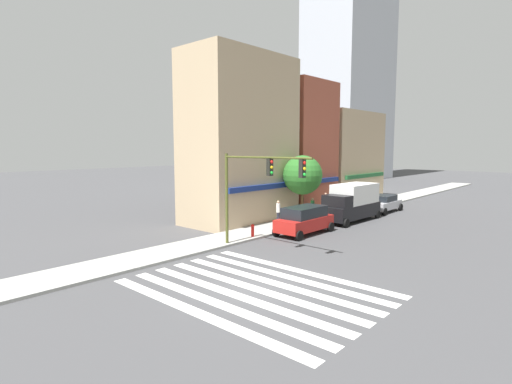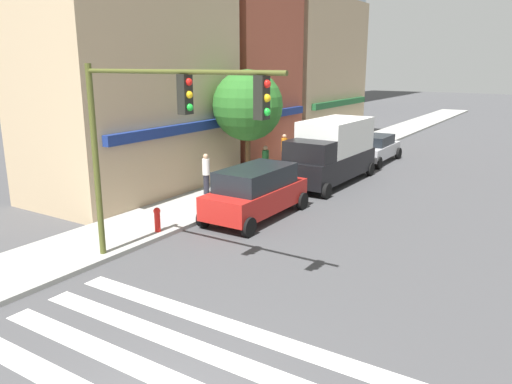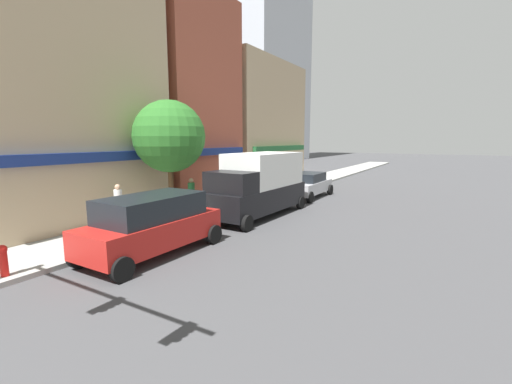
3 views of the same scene
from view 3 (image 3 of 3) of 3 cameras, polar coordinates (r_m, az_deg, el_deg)
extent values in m
cube|color=tan|center=(17.39, -32.22, 17.35)|extent=(9.36, 5.00, 13.37)
cube|color=navy|center=(14.86, -26.38, 5.17)|extent=(7.96, 0.30, 0.40)
cube|color=#9E4C38|center=(22.40, -12.24, 14.73)|extent=(6.04, 5.00, 12.21)
cube|color=navy|center=(20.57, -6.52, 6.75)|extent=(5.13, 0.30, 0.40)
cube|color=tan|center=(29.13, -0.44, 11.24)|extent=(9.93, 5.00, 9.94)
cube|color=#1E592D|center=(27.83, 4.27, 7.28)|extent=(8.44, 0.30, 0.40)
cube|color=#B21E19|center=(11.54, -16.82, -6.33)|extent=(4.70, 1.91, 0.85)
cube|color=black|center=(11.37, -17.00, -2.43)|extent=(3.29, 1.76, 0.75)
cylinder|color=black|center=(11.29, -27.45, -9.54)|extent=(0.68, 0.22, 0.68)
cylinder|color=black|center=(9.79, -21.44, -11.90)|extent=(0.68, 0.22, 0.68)
cylinder|color=black|center=(13.61, -13.40, -5.76)|extent=(0.68, 0.22, 0.68)
cylinder|color=black|center=(12.40, -7.04, -7.01)|extent=(0.68, 0.22, 0.68)
cube|color=black|center=(16.57, 0.25, -1.00)|extent=(6.24, 2.32, 1.10)
cube|color=silver|center=(16.93, 1.32, 3.82)|extent=(4.38, 2.28, 1.60)
cube|color=black|center=(14.77, -3.68, 1.71)|extent=(1.78, 2.12, 0.90)
cylinder|color=black|center=(15.14, -8.59, -4.16)|extent=(0.68, 0.22, 0.68)
cylinder|color=black|center=(13.87, -1.52, -5.24)|extent=(0.68, 0.22, 0.68)
cylinder|color=black|center=(19.51, 1.49, -1.16)|extent=(0.68, 0.22, 0.68)
cylinder|color=black|center=(18.54, 7.43, -1.75)|extent=(0.68, 0.22, 0.68)
cube|color=#B7B7BC|center=(22.22, 8.59, 0.87)|extent=(4.43, 1.88, 0.70)
cube|color=black|center=(22.15, 8.63, 2.47)|extent=(2.45, 1.70, 0.55)
cylinder|color=black|center=(21.02, 4.44, -0.47)|extent=(0.68, 0.22, 0.68)
cylinder|color=black|center=(20.30, 8.99, -0.88)|extent=(0.68, 0.22, 0.68)
cylinder|color=black|center=(24.25, 8.22, 0.70)|extent=(0.68, 0.22, 0.68)
cylinder|color=black|center=(23.63, 12.25, 0.38)|extent=(0.68, 0.22, 0.68)
cylinder|color=#23232D|center=(20.05, -5.82, -0.25)|extent=(0.26, 0.26, 0.85)
cylinder|color=orange|center=(19.95, -5.86, 1.95)|extent=(0.32, 0.32, 0.70)
sphere|color=tan|center=(19.90, -5.88, 3.26)|extent=(0.22, 0.22, 0.22)
cylinder|color=#23232D|center=(16.37, -10.65, -2.39)|extent=(0.26, 0.26, 0.85)
cylinder|color=#2D7A3D|center=(16.24, -10.73, 0.29)|extent=(0.32, 0.32, 0.70)
sphere|color=tan|center=(16.18, -10.77, 1.90)|extent=(0.22, 0.22, 0.22)
cylinder|color=#23232D|center=(15.00, -21.82, -3.89)|extent=(0.26, 0.26, 0.85)
cylinder|color=silver|center=(14.86, -21.99, -0.97)|extent=(0.32, 0.32, 0.70)
sphere|color=tan|center=(14.79, -22.09, 0.79)|extent=(0.22, 0.22, 0.22)
cylinder|color=red|center=(11.24, -36.46, -9.65)|extent=(0.20, 0.20, 0.65)
sphere|color=red|center=(11.13, -36.65, -7.70)|extent=(0.24, 0.24, 0.24)
cylinder|color=brown|center=(15.90, -13.94, 0.31)|extent=(0.24, 0.24, 2.57)
sphere|color=#286623|center=(15.74, -14.26, 8.97)|extent=(3.18, 3.18, 3.18)
camera|label=1|loc=(17.13, -175.14, -0.90)|focal=28.00mm
camera|label=2|loc=(8.13, -159.76, 6.01)|focal=35.00mm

